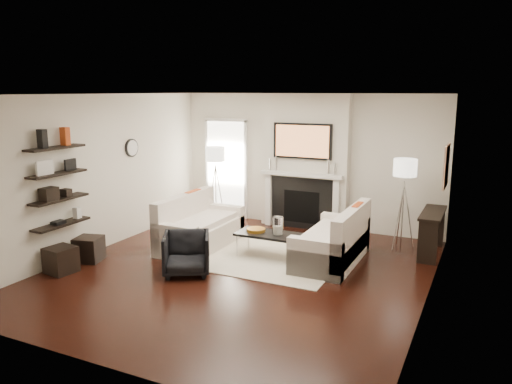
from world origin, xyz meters
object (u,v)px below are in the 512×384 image
at_px(lamp_left_shade, 215,154).
at_px(ottoman_near, 89,249).
at_px(loveseat_right_base, 331,249).
at_px(armchair, 186,251).
at_px(coffee_table, 269,234).
at_px(loveseat_left_base, 201,235).
at_px(lamp_right_shade, 405,168).

xyz_separation_m(lamp_left_shade, ottoman_near, (-0.62, -3.11, -1.25)).
relative_size(loveseat_right_base, armchair, 2.57).
height_order(loveseat_right_base, coffee_table, same).
height_order(loveseat_left_base, lamp_right_shade, lamp_right_shade).
distance_m(coffee_table, lamp_right_shade, 2.63).
bearing_deg(loveseat_right_base, coffee_table, -166.70).
height_order(loveseat_right_base, ottoman_near, loveseat_right_base).
xyz_separation_m(loveseat_left_base, lamp_left_shade, (-0.64, 1.66, 1.24)).
height_order(armchair, ottoman_near, armchair).
distance_m(loveseat_left_base, lamp_left_shade, 2.17).
distance_m(loveseat_left_base, lamp_right_shade, 3.78).
relative_size(loveseat_right_base, ottoman_near, 4.50).
relative_size(coffee_table, ottoman_near, 2.75).
bearing_deg(lamp_left_shade, loveseat_right_base, -25.70).
bearing_deg(lamp_right_shade, loveseat_left_base, -156.00).
distance_m(loveseat_left_base, ottoman_near, 1.92).
bearing_deg(armchair, lamp_left_shade, 81.44).
bearing_deg(loveseat_right_base, lamp_right_shade, 53.62).
height_order(loveseat_left_base, armchair, armchair).
xyz_separation_m(loveseat_right_base, lamp_right_shade, (0.91, 1.23, 1.24)).
relative_size(armchair, lamp_left_shade, 1.75).
distance_m(lamp_left_shade, lamp_right_shade, 3.91).
height_order(coffee_table, lamp_right_shade, lamp_right_shade).
relative_size(armchair, lamp_right_shade, 1.75).
height_order(loveseat_left_base, coffee_table, same).
bearing_deg(lamp_left_shade, lamp_right_shade, -3.01).
height_order(loveseat_right_base, lamp_right_shade, lamp_right_shade).
relative_size(loveseat_right_base, coffee_table, 1.64).
bearing_deg(loveseat_left_base, lamp_left_shade, 111.07).
relative_size(loveseat_left_base, loveseat_right_base, 1.00).
relative_size(loveseat_left_base, lamp_right_shade, 4.50).
bearing_deg(lamp_right_shade, armchair, -135.42).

